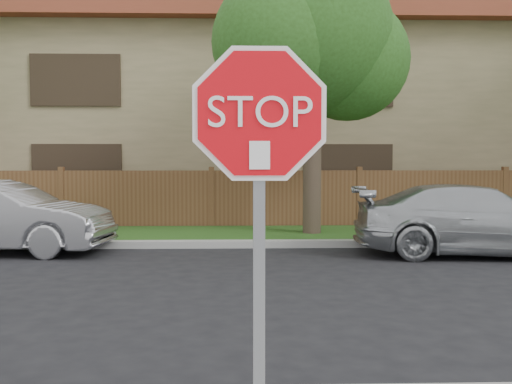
{
  "coord_description": "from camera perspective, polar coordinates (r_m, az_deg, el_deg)",
  "views": [
    {
      "loc": [
        0.7,
        -4.69,
        1.91
      ],
      "look_at": [
        0.82,
        -0.9,
        1.7
      ],
      "focal_mm": 42.0,
      "sensor_mm": 36.0,
      "label": 1
    }
  ],
  "objects": [
    {
      "name": "tree_mid",
      "position": [
        14.68,
        5.57,
        14.8
      ],
      "size": [
        4.8,
        3.9,
        7.35
      ],
      "color": "#382B21",
      "rests_on": "ground"
    },
    {
      "name": "stop_sign",
      "position": [
        3.22,
        0.32,
        1.73
      ],
      "size": [
        1.01,
        0.13,
        2.55
      ],
      "color": "gray",
      "rests_on": "sidewalk_near"
    },
    {
      "name": "grass_strip",
      "position": [
        14.63,
        -4.51,
        -4.11
      ],
      "size": [
        70.0,
        3.0,
        0.12
      ],
      "primitive_type": "cube",
      "color": "#1E4714",
      "rests_on": "ground"
    },
    {
      "name": "apartment_building",
      "position": [
        21.77,
        -3.64,
        7.42
      ],
      "size": [
        35.2,
        9.2,
        7.2
      ],
      "color": "#8C7E56",
      "rests_on": "ground"
    },
    {
      "name": "far_curb",
      "position": [
        12.99,
        -4.86,
        -4.96
      ],
      "size": [
        70.0,
        0.3,
        0.15
      ],
      "primitive_type": "cube",
      "color": "gray",
      "rests_on": "ground"
    },
    {
      "name": "fence",
      "position": [
        16.15,
        -4.25,
        -0.79
      ],
      "size": [
        70.0,
        0.12,
        1.6
      ],
      "primitive_type": "cube",
      "color": "brown",
      "rests_on": "ground"
    },
    {
      "name": "sedan_right",
      "position": [
        12.62,
        20.29,
        -2.54
      ],
      "size": [
        4.99,
        2.43,
        1.4
      ],
      "primitive_type": "imported",
      "rotation": [
        0.0,
        0.0,
        1.47
      ],
      "color": "#ADB1B4",
      "rests_on": "ground"
    }
  ]
}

